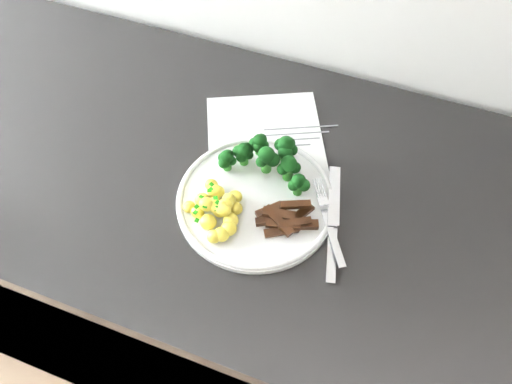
% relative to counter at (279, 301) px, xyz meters
% --- Properties ---
extents(counter, '(2.50, 0.62, 0.94)m').
position_rel_counter_xyz_m(counter, '(0.00, 0.00, 0.00)').
color(counter, black).
rests_on(counter, ground).
extents(recipe_paper, '(0.32, 0.36, 0.00)m').
position_rel_counter_xyz_m(recipe_paper, '(-0.07, 0.07, 0.47)').
color(recipe_paper, white).
rests_on(recipe_paper, counter).
extents(plate, '(0.27, 0.27, 0.02)m').
position_rel_counter_xyz_m(plate, '(-0.05, -0.03, 0.48)').
color(plate, white).
rests_on(plate, counter).
extents(broccoli, '(0.17, 0.09, 0.06)m').
position_rel_counter_xyz_m(broccoli, '(-0.05, 0.03, 0.51)').
color(broccoli, '#23651C').
rests_on(broccoli, plate).
extents(potatoes, '(0.10, 0.11, 0.04)m').
position_rel_counter_xyz_m(potatoes, '(-0.10, -0.08, 0.49)').
color(potatoes, '#E6D350').
rests_on(potatoes, plate).
extents(beef_strips, '(0.11, 0.09, 0.02)m').
position_rel_counter_xyz_m(beef_strips, '(0.01, -0.06, 0.49)').
color(beef_strips, black).
rests_on(beef_strips, plate).
extents(fork, '(0.10, 0.15, 0.02)m').
position_rel_counter_xyz_m(fork, '(0.08, -0.04, 0.49)').
color(fork, silver).
rests_on(fork, plate).
extents(knife, '(0.07, 0.22, 0.02)m').
position_rel_counter_xyz_m(knife, '(0.09, -0.06, 0.48)').
color(knife, silver).
rests_on(knife, plate).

